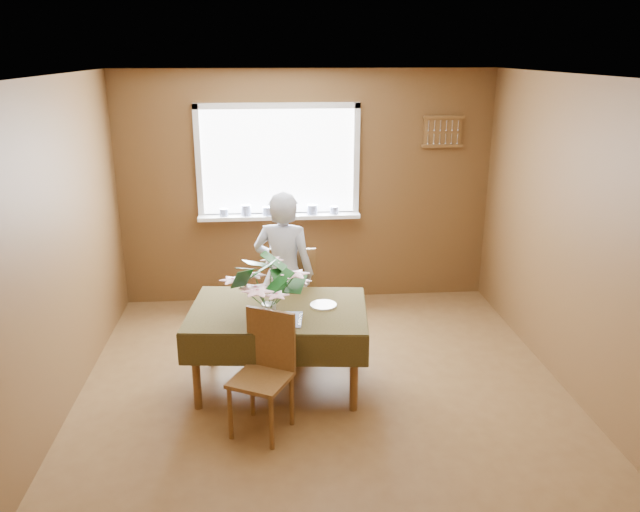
{
  "coord_description": "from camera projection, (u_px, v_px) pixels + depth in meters",
  "views": [
    {
      "loc": [
        -0.42,
        -4.33,
        2.67
      ],
      "look_at": [
        0.0,
        0.55,
        1.05
      ],
      "focal_mm": 35.0,
      "sensor_mm": 36.0,
      "label": 1
    }
  ],
  "objects": [
    {
      "name": "spoon_rack",
      "position": [
        443.0,
        132.0,
        6.61
      ],
      "size": [
        0.44,
        0.05,
        0.33
      ],
      "color": "brown",
      "rests_on": "wall_back"
    },
    {
      "name": "floor",
      "position": [
        326.0,
        402.0,
        4.97
      ],
      "size": [
        4.5,
        4.5,
        0.0
      ],
      "primitive_type": "plane",
      "color": "brown",
      "rests_on": "ground"
    },
    {
      "name": "dining_table",
      "position": [
        278.0,
        318.0,
        5.05
      ],
      "size": [
        1.52,
        1.12,
        0.7
      ],
      "rotation": [
        0.0,
        0.0,
        -0.11
      ],
      "color": "brown",
      "rests_on": "floor"
    },
    {
      "name": "seated_woman",
      "position": [
        284.0,
        273.0,
        5.63
      ],
      "size": [
        0.63,
        0.5,
        1.51
      ],
      "primitive_type": "imported",
      "rotation": [
        0.0,
        0.0,
        2.86
      ],
      "color": "white",
      "rests_on": "floor"
    },
    {
      "name": "ceiling",
      "position": [
        327.0,
        77.0,
        4.19
      ],
      "size": [
        4.5,
        4.5,
        0.0
      ],
      "primitive_type": "plane",
      "rotation": [
        3.14,
        0.0,
        0.0
      ],
      "color": "white",
      "rests_on": "wall_back"
    },
    {
      "name": "wall_back",
      "position": [
        307.0,
        189.0,
        6.71
      ],
      "size": [
        4.0,
        0.0,
        4.0
      ],
      "primitive_type": "plane",
      "rotation": [
        1.57,
        0.0,
        0.0
      ],
      "color": "brown",
      "rests_on": "floor"
    },
    {
      "name": "side_plate",
      "position": [
        323.0,
        305.0,
        5.08
      ],
      "size": [
        0.22,
        0.22,
        0.01
      ],
      "primitive_type": "cylinder",
      "rotation": [
        0.0,
        0.0,
        0.03
      ],
      "color": "white",
      "rests_on": "dining_table"
    },
    {
      "name": "window_assembly",
      "position": [
        279.0,
        181.0,
        6.6
      ],
      "size": [
        1.72,
        0.2,
        1.22
      ],
      "color": "white",
      "rests_on": "wall_back"
    },
    {
      "name": "flower_bouquet",
      "position": [
        268.0,
        282.0,
        4.71
      ],
      "size": [
        0.56,
        0.56,
        0.48
      ],
      "rotation": [
        0.0,
        0.0,
        0.16
      ],
      "color": "white",
      "rests_on": "dining_table"
    },
    {
      "name": "wall_right",
      "position": [
        588.0,
        247.0,
        4.74
      ],
      "size": [
        0.0,
        4.5,
        4.5
      ],
      "primitive_type": "plane",
      "rotation": [
        1.57,
        0.0,
        -1.57
      ],
      "color": "brown",
      "rests_on": "floor"
    },
    {
      "name": "chair_far",
      "position": [
        293.0,
        290.0,
        5.84
      ],
      "size": [
        0.45,
        0.45,
        0.98
      ],
      "rotation": [
        0.0,
        0.0,
        3.07
      ],
      "color": "brown",
      "rests_on": "floor"
    },
    {
      "name": "chair_near",
      "position": [
        265.0,
        366.0,
        4.51
      ],
      "size": [
        0.52,
        0.52,
        0.9
      ],
      "rotation": [
        0.0,
        0.0,
        -0.48
      ],
      "color": "brown",
      "rests_on": "floor"
    },
    {
      "name": "wall_front",
      "position": [
        380.0,
        430.0,
        2.45
      ],
      "size": [
        4.0,
        0.0,
        4.0
      ],
      "primitive_type": "plane",
      "rotation": [
        -1.57,
        0.0,
        0.0
      ],
      "color": "brown",
      "rests_on": "floor"
    },
    {
      "name": "table_knife",
      "position": [
        300.0,
        319.0,
        4.81
      ],
      "size": [
        0.05,
        0.23,
        0.0
      ],
      "primitive_type": "cube",
      "rotation": [
        0.0,
        0.0,
        -0.12
      ],
      "color": "silver",
      "rests_on": "dining_table"
    },
    {
      "name": "wall_left",
      "position": [
        46.0,
        261.0,
        4.42
      ],
      "size": [
        0.0,
        4.5,
        4.5
      ],
      "primitive_type": "plane",
      "rotation": [
        1.57,
        0.0,
        1.57
      ],
      "color": "brown",
      "rests_on": "floor"
    }
  ]
}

